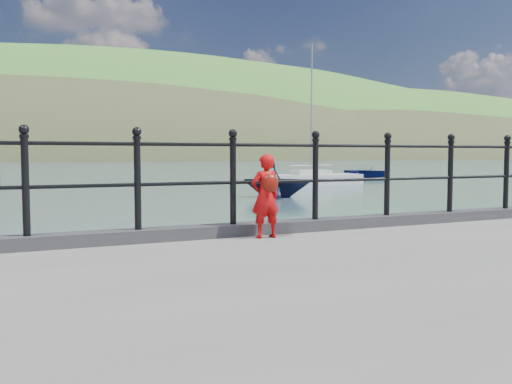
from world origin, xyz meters
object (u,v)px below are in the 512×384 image
launch_blue (368,172)px  launch_navy (277,180)px  railing (187,171)px  child (266,195)px  sailboat_near (311,180)px

launch_blue → launch_navy: size_ratio=1.48×
railing → child: 1.00m
child → launch_navy: (8.73, 16.85, -0.68)m
railing → launch_blue: size_ratio=3.84×
child → launch_navy: bearing=-119.0°
railing → launch_blue: 43.19m
railing → child: (0.90, -0.33, -0.30)m
child → launch_blue: 42.88m
railing → sailboat_near: sailboat_near is taller
launch_blue → sailboat_near: 13.56m
child → launch_blue: child is taller
child → launch_navy: 18.99m
railing → launch_navy: bearing=59.8°
child → sailboat_near: 29.96m
launch_navy → sailboat_near: 11.11m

